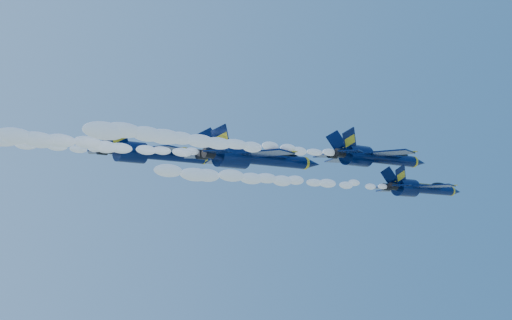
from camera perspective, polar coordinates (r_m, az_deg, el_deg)
jet_lead at (r=98.65m, az=13.02°, el=-2.21°), size 15.27×12.52×5.67m
smoke_trail_jet_lead at (r=81.98m, az=2.46°, el=-1.60°), size 33.97×1.58×1.42m
jet_second at (r=98.23m, az=9.52°, el=0.25°), size 18.31×15.02×6.80m
smoke_trail_jet_second at (r=82.02m, az=-2.44°, el=1.41°), size 33.97×1.89×1.70m
jet_third at (r=92.00m, az=-0.00°, el=0.19°), size 19.59×16.07×7.28m
smoke_trail_jet_third at (r=79.34m, az=-14.73°, el=1.39°), size 33.97×2.03×1.82m
jet_fourth at (r=100.02m, az=-8.08°, el=0.52°), size 19.04×15.62×7.08m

